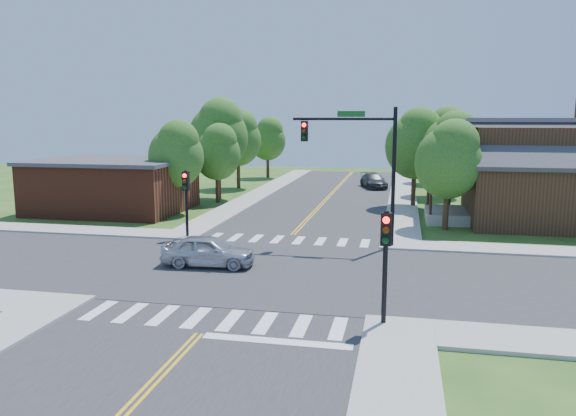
% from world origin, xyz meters
% --- Properties ---
extents(ground, '(100.00, 100.00, 0.00)m').
position_xyz_m(ground, '(0.00, 0.00, 0.00)').
color(ground, '#2A4A17').
rests_on(ground, ground).
extents(road_ns, '(10.00, 90.00, 0.04)m').
position_xyz_m(road_ns, '(0.00, 0.00, 0.02)').
color(road_ns, '#2D2D30').
rests_on(road_ns, ground).
extents(road_ew, '(90.00, 10.00, 0.04)m').
position_xyz_m(road_ew, '(0.00, 0.00, 0.03)').
color(road_ew, '#2D2D30').
rests_on(road_ew, ground).
extents(intersection_patch, '(10.20, 10.20, 0.06)m').
position_xyz_m(intersection_patch, '(0.00, 0.00, 0.00)').
color(intersection_patch, '#2D2D30').
rests_on(intersection_patch, ground).
extents(sidewalk_ne, '(40.00, 40.00, 0.14)m').
position_xyz_m(sidewalk_ne, '(15.82, 15.82, 0.07)').
color(sidewalk_ne, '#9E9B93').
rests_on(sidewalk_ne, ground).
extents(sidewalk_nw, '(40.00, 40.00, 0.14)m').
position_xyz_m(sidewalk_nw, '(-15.82, 15.82, 0.07)').
color(sidewalk_nw, '#9E9B93').
rests_on(sidewalk_nw, ground).
extents(crosswalk_north, '(8.85, 2.00, 0.01)m').
position_xyz_m(crosswalk_north, '(0.00, 6.20, 0.05)').
color(crosswalk_north, white).
rests_on(crosswalk_north, ground).
extents(crosswalk_south, '(8.85, 2.00, 0.01)m').
position_xyz_m(crosswalk_south, '(0.00, -6.20, 0.05)').
color(crosswalk_south, white).
rests_on(crosswalk_south, ground).
extents(centerline, '(0.30, 90.00, 0.01)m').
position_xyz_m(centerline, '(0.00, 0.00, 0.05)').
color(centerline, yellow).
rests_on(centerline, ground).
extents(stop_bar, '(4.60, 0.45, 0.09)m').
position_xyz_m(stop_bar, '(2.50, -7.60, 0.00)').
color(stop_bar, white).
rests_on(stop_bar, ground).
extents(signal_mast_ne, '(5.30, 0.42, 7.20)m').
position_xyz_m(signal_mast_ne, '(3.91, 5.59, 4.85)').
color(signal_mast_ne, black).
rests_on(signal_mast_ne, ground).
extents(signal_pole_se, '(0.34, 0.42, 3.80)m').
position_xyz_m(signal_pole_se, '(5.60, -5.62, 2.66)').
color(signal_pole_se, black).
rests_on(signal_pole_se, ground).
extents(signal_pole_nw, '(0.34, 0.42, 3.80)m').
position_xyz_m(signal_pole_nw, '(-5.60, 5.58, 2.66)').
color(signal_pole_nw, black).
rests_on(signal_pole_nw, ground).
extents(house_ne, '(13.05, 8.80, 7.11)m').
position_xyz_m(house_ne, '(15.11, 14.23, 3.33)').
color(house_ne, '#352012').
rests_on(house_ne, ground).
extents(building_nw, '(10.40, 8.40, 3.73)m').
position_xyz_m(building_nw, '(-14.20, 13.20, 1.88)').
color(building_nw, brown).
rests_on(building_nw, ground).
extents(tree_e_a, '(3.89, 3.69, 6.61)m').
position_xyz_m(tree_e_a, '(8.73, 10.98, 4.33)').
color(tree_e_a, '#382314').
rests_on(tree_e_a, ground).
extents(tree_e_b, '(4.20, 3.99, 7.15)m').
position_xyz_m(tree_e_b, '(9.36, 17.54, 4.68)').
color(tree_e_b, '#382314').
rests_on(tree_e_b, ground).
extents(tree_e_c, '(4.45, 4.23, 7.57)m').
position_xyz_m(tree_e_c, '(9.33, 25.50, 4.96)').
color(tree_e_c, '#382314').
rests_on(tree_e_c, ground).
extents(tree_e_d, '(4.03, 3.83, 6.85)m').
position_xyz_m(tree_e_d, '(9.14, 34.99, 4.49)').
color(tree_e_d, '#382314').
rests_on(tree_e_d, ground).
extents(tree_w_a, '(3.83, 3.64, 6.51)m').
position_xyz_m(tree_w_a, '(-9.25, 13.13, 4.26)').
color(tree_w_a, '#382314').
rests_on(tree_w_a, ground).
extents(tree_w_b, '(4.84, 4.60, 8.23)m').
position_xyz_m(tree_w_b, '(-8.63, 20.37, 5.39)').
color(tree_w_b, '#382314').
rests_on(tree_w_b, ground).
extents(tree_w_c, '(4.33, 4.11, 7.35)m').
position_xyz_m(tree_w_c, '(-9.08, 27.45, 4.82)').
color(tree_w_c, '#382314').
rests_on(tree_w_c, ground).
extents(tree_w_d, '(3.94, 3.74, 6.69)m').
position_xyz_m(tree_w_d, '(-8.53, 36.90, 4.38)').
color(tree_w_d, '#382314').
rests_on(tree_w_d, ground).
extents(tree_house, '(4.37, 4.15, 7.43)m').
position_xyz_m(tree_house, '(6.95, 19.27, 4.87)').
color(tree_house, '#382314').
rests_on(tree_house, ground).
extents(tree_bldg, '(3.67, 3.49, 6.24)m').
position_xyz_m(tree_bldg, '(-8.13, 18.53, 4.08)').
color(tree_bldg, '#382314').
rests_on(tree_bldg, ground).
extents(car_silver, '(2.16, 4.38, 1.43)m').
position_xyz_m(car_silver, '(-2.42, 0.16, 0.71)').
color(car_silver, silver).
rests_on(car_silver, ground).
extents(car_dgrey, '(4.45, 5.63, 1.33)m').
position_xyz_m(car_dgrey, '(3.37, 29.97, 0.66)').
color(car_dgrey, '#303335').
rests_on(car_dgrey, ground).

